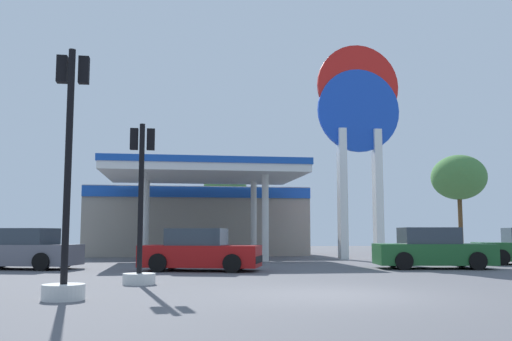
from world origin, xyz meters
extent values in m
plane|color=#56565B|center=(0.00, 0.00, 0.00)|extent=(90.00, 90.00, 0.00)
cube|color=gray|center=(-1.92, 23.01, 1.99)|extent=(12.83, 6.21, 3.97)
cube|color=#194CB2|center=(-1.92, 19.86, 3.62)|extent=(12.83, 0.12, 0.60)
cube|color=white|center=(-1.92, 16.12, 4.24)|extent=(9.46, 6.97, 0.35)
cube|color=#194CB2|center=(-1.92, 16.12, 4.56)|extent=(9.56, 7.07, 0.30)
cylinder|color=silver|center=(-4.76, 14.21, 2.03)|extent=(0.32, 0.32, 4.06)
cylinder|color=silver|center=(0.91, 14.21, 2.03)|extent=(0.32, 0.32, 4.06)
cylinder|color=silver|center=(-4.76, 18.04, 2.03)|extent=(0.32, 0.32, 4.06)
cylinder|color=silver|center=(0.91, 18.04, 2.03)|extent=(0.32, 0.32, 4.06)
cube|color=#4C4C51|center=(-1.92, 16.12, 0.55)|extent=(0.90, 0.60, 1.10)
cube|color=white|center=(5.14, 15.70, 3.34)|extent=(0.40, 0.56, 6.68)
cube|color=white|center=(7.03, 15.70, 3.34)|extent=(0.40, 0.56, 6.68)
cylinder|color=blue|center=(6.09, 15.70, 7.65)|extent=(4.34, 0.22, 4.34)
cylinder|color=red|center=(6.09, 15.72, 8.96)|extent=(4.34, 0.22, 4.34)
cube|color=white|center=(6.09, 15.76, 8.31)|extent=(4.00, 0.08, 0.78)
cylinder|color=black|center=(-9.90, 11.27, 0.32)|extent=(0.67, 0.39, 0.63)
cylinder|color=black|center=(-7.92, 8.90, 0.32)|extent=(0.67, 0.39, 0.63)
cylinder|color=black|center=(-7.43, 10.53, 0.32)|extent=(0.67, 0.39, 0.63)
cube|color=slate|center=(-8.91, 10.09, 0.52)|extent=(4.49, 2.87, 0.75)
cube|color=#2D3842|center=(-8.76, 10.04, 1.18)|extent=(2.34, 2.05, 0.63)
cylinder|color=black|center=(-0.93, 8.54, 0.31)|extent=(0.66, 0.38, 0.63)
cylinder|color=black|center=(-1.41, 6.92, 0.31)|extent=(0.66, 0.38, 0.63)
cylinder|color=black|center=(-3.38, 9.27, 0.31)|extent=(0.66, 0.38, 0.63)
cylinder|color=black|center=(-3.86, 7.65, 0.31)|extent=(0.66, 0.38, 0.63)
cube|color=#A51111|center=(-2.39, 8.09, 0.52)|extent=(4.44, 2.82, 0.75)
cube|color=#2D3842|center=(-2.53, 8.14, 1.17)|extent=(2.32, 2.02, 0.63)
cube|color=black|center=(-0.45, 7.52, 0.41)|extent=(0.58, 1.61, 0.24)
cylinder|color=black|center=(9.98, 9.66, 0.33)|extent=(0.69, 0.40, 0.65)
cylinder|color=black|center=(10.49, 11.34, 0.33)|extent=(0.69, 0.40, 0.65)
cube|color=black|center=(9.50, 10.72, 0.43)|extent=(0.61, 1.67, 0.24)
cylinder|color=black|center=(7.72, 8.78, 0.32)|extent=(0.67, 0.32, 0.65)
cylinder|color=black|center=(7.44, 7.07, 0.32)|extent=(0.67, 0.32, 0.65)
cylinder|color=black|center=(5.12, 9.20, 0.32)|extent=(0.67, 0.32, 0.65)
cylinder|color=black|center=(4.84, 7.48, 0.32)|extent=(0.67, 0.32, 0.65)
cube|color=#1E5928|center=(6.28, 8.13, 0.53)|extent=(4.47, 2.42, 0.77)
cube|color=#2D3842|center=(6.13, 8.16, 1.20)|extent=(2.24, 1.88, 0.65)
cube|color=black|center=(8.34, 7.80, 0.42)|extent=(0.39, 1.69, 0.24)
cylinder|color=silver|center=(-5.51, -0.20, 0.16)|extent=(0.83, 0.83, 0.31)
cylinder|color=black|center=(-5.51, -0.20, 2.70)|extent=(0.14, 0.14, 4.79)
cube|color=black|center=(-5.73, -0.04, 4.71)|extent=(0.21, 0.20, 0.57)
sphere|color=red|center=(-5.73, 0.09, 4.89)|extent=(0.15, 0.15, 0.15)
sphere|color=#D89E0C|center=(-5.73, 0.09, 4.71)|extent=(0.15, 0.15, 0.15)
sphere|color=green|center=(-5.73, 0.09, 4.53)|extent=(0.15, 0.15, 0.15)
cube|color=black|center=(-5.29, -0.04, 4.71)|extent=(0.21, 0.20, 0.57)
sphere|color=red|center=(-5.29, 0.09, 4.89)|extent=(0.15, 0.15, 0.15)
sphere|color=#D89E0C|center=(-5.29, 0.09, 4.71)|extent=(0.15, 0.15, 0.15)
sphere|color=green|center=(-5.29, 0.09, 4.53)|extent=(0.15, 0.15, 0.15)
cylinder|color=silver|center=(-4.23, 3.10, 0.14)|extent=(0.84, 0.84, 0.28)
cylinder|color=black|center=(-4.23, 3.10, 2.24)|extent=(0.14, 0.14, 3.92)
cube|color=black|center=(-4.45, 3.26, 3.82)|extent=(0.21, 0.20, 0.57)
sphere|color=red|center=(-4.45, 3.38, 4.00)|extent=(0.15, 0.15, 0.15)
sphere|color=#D89E0C|center=(-4.45, 3.38, 3.82)|extent=(0.15, 0.15, 0.15)
sphere|color=green|center=(-4.45, 3.38, 3.64)|extent=(0.15, 0.15, 0.15)
cube|color=black|center=(-4.01, 3.26, 3.82)|extent=(0.21, 0.20, 0.57)
sphere|color=red|center=(-4.01, 3.38, 4.00)|extent=(0.15, 0.15, 0.15)
sphere|color=#D89E0C|center=(-4.01, 3.38, 3.82)|extent=(0.15, 0.15, 0.15)
sphere|color=green|center=(-4.01, 3.38, 3.64)|extent=(0.15, 0.15, 0.15)
cylinder|color=brown|center=(0.07, 25.65, 1.64)|extent=(0.39, 0.39, 3.28)
ellipsoid|color=#396636|center=(0.07, 25.65, 4.36)|extent=(2.89, 2.89, 2.56)
cylinder|color=brown|center=(17.45, 26.71, 1.96)|extent=(0.32, 0.32, 3.92)
ellipsoid|color=#447A3C|center=(17.45, 26.71, 5.41)|extent=(3.99, 3.99, 3.30)
camera|label=1|loc=(-3.40, -11.94, 1.31)|focal=39.55mm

